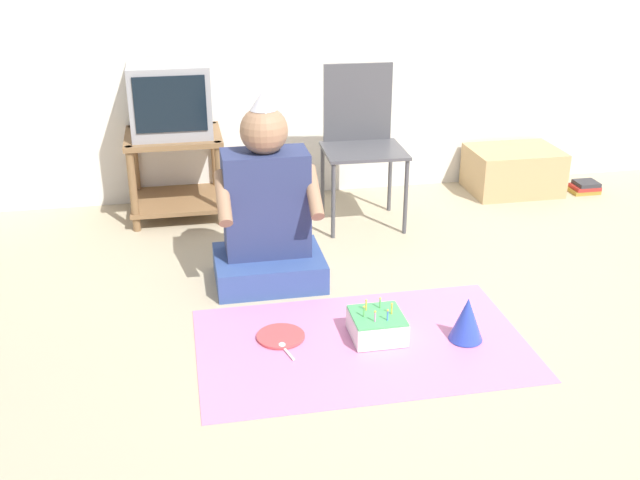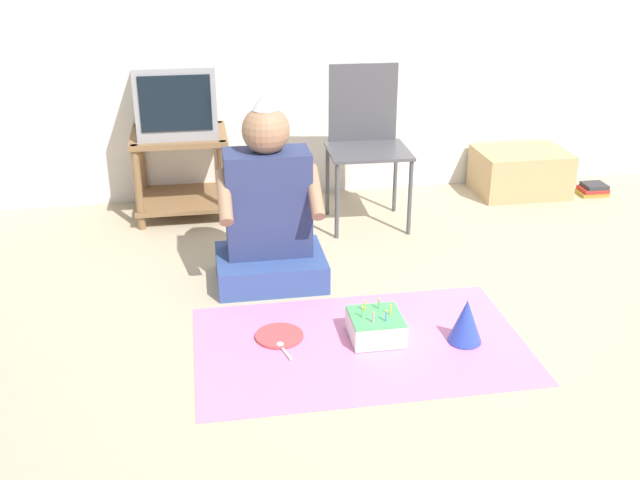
# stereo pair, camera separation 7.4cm
# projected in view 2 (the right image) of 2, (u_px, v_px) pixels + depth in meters

# --- Properties ---
(ground_plane) EXTENTS (16.00, 16.00, 0.00)m
(ground_plane) POSITION_uv_depth(u_px,v_px,m) (465.00, 368.00, 3.02)
(ground_plane) COLOR tan
(tv_stand) EXTENTS (0.55, 0.49, 0.50)m
(tv_stand) POSITION_uv_depth(u_px,v_px,m) (181.00, 166.00, 4.47)
(tv_stand) COLOR olive
(tv_stand) RESTS_ON ground_plane
(tv) EXTENTS (0.45, 0.42, 0.41)m
(tv) POSITION_uv_depth(u_px,v_px,m) (176.00, 98.00, 4.32)
(tv) COLOR #99999E
(tv) RESTS_ON tv_stand
(folding_chair) EXTENTS (0.47, 0.42, 0.91)m
(folding_chair) POSITION_uv_depth(u_px,v_px,m) (366.00, 134.00, 4.30)
(folding_chair) COLOR #4C4C51
(folding_chair) RESTS_ON ground_plane
(cardboard_box_stack) EXTENTS (0.57, 0.42, 0.29)m
(cardboard_box_stack) POSITION_uv_depth(u_px,v_px,m) (520.00, 172.00, 4.87)
(cardboard_box_stack) COLOR tan
(cardboard_box_stack) RESTS_ON ground_plane
(book_pile) EXTENTS (0.18, 0.14, 0.07)m
(book_pile) POSITION_uv_depth(u_px,v_px,m) (593.00, 189.00, 4.88)
(book_pile) COLOR #A88933
(book_pile) RESTS_ON ground_plane
(person_seated) EXTENTS (0.53, 0.42, 0.95)m
(person_seated) POSITION_uv_depth(u_px,v_px,m) (269.00, 214.00, 3.63)
(person_seated) COLOR #334C8C
(person_seated) RESTS_ON ground_plane
(party_cloth) EXTENTS (1.39, 0.86, 0.01)m
(party_cloth) POSITION_uv_depth(u_px,v_px,m) (360.00, 344.00, 3.18)
(party_cloth) COLOR pink
(party_cloth) RESTS_ON ground_plane
(birthday_cake) EXTENTS (0.22, 0.22, 0.16)m
(birthday_cake) POSITION_uv_depth(u_px,v_px,m) (376.00, 326.00, 3.21)
(birthday_cake) COLOR white
(birthday_cake) RESTS_ON party_cloth
(party_hat_blue) EXTENTS (0.15, 0.15, 0.20)m
(party_hat_blue) POSITION_uv_depth(u_px,v_px,m) (466.00, 321.00, 3.16)
(party_hat_blue) COLOR blue
(party_hat_blue) RESTS_ON party_cloth
(paper_plate) EXTENTS (0.21, 0.21, 0.01)m
(paper_plate) POSITION_uv_depth(u_px,v_px,m) (279.00, 336.00, 3.23)
(paper_plate) COLOR #D84C4C
(paper_plate) RESTS_ON party_cloth
(plastic_spoon_near) EXTENTS (0.05, 0.14, 0.01)m
(plastic_spoon_near) POSITION_uv_depth(u_px,v_px,m) (282.00, 347.00, 3.15)
(plastic_spoon_near) COLOR white
(plastic_spoon_near) RESTS_ON party_cloth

